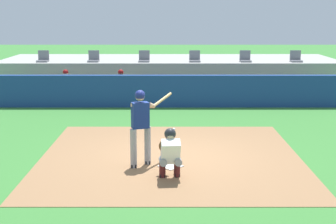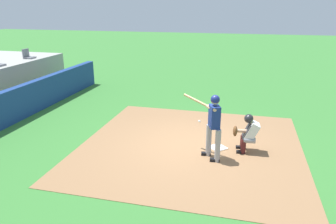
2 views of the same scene
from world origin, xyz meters
TOP-DOWN VIEW (x-y plane):
  - ground_plane at (0.00, 0.00)m, footprint 80.00×80.00m
  - dirt_infield at (0.00, 0.00)m, footprint 6.40×6.40m
  - home_plate at (0.00, -0.80)m, footprint 0.62×0.62m
  - batter_at_plate at (-0.68, -0.70)m, footprint 0.97×1.18m
  - catcher_crouched at (-0.02, -1.60)m, footprint 0.51×1.75m
  - dugout_wall at (0.00, 6.50)m, footprint 13.00×0.30m
  - dugout_bench at (0.00, 7.50)m, footprint 11.80×0.44m
  - dugout_player_0 at (-4.08, 7.34)m, footprint 0.49×0.70m
  - dugout_player_1 at (-1.92, 7.34)m, footprint 0.49×0.70m
  - stands_platform at (0.00, 10.90)m, footprint 15.00×4.40m
  - stadium_seat_0 at (-5.42, 9.38)m, footprint 0.46×0.46m
  - stadium_seat_1 at (-3.25, 9.38)m, footprint 0.46×0.46m
  - stadium_seat_2 at (-1.08, 9.38)m, footprint 0.46×0.46m
  - stadium_seat_3 at (1.08, 9.38)m, footprint 0.46×0.46m
  - stadium_seat_4 at (3.25, 9.38)m, footprint 0.46×0.46m
  - stadium_seat_5 at (5.42, 9.38)m, footprint 0.46×0.46m

SIDE VIEW (x-z plane):
  - ground_plane at x=0.00m, z-range 0.00..0.00m
  - dirt_infield at x=0.00m, z-range 0.00..0.01m
  - home_plate at x=0.00m, z-range 0.01..0.04m
  - dugout_bench at x=0.00m, z-range 0.00..0.45m
  - dugout_wall at x=0.00m, z-range 0.00..1.20m
  - catcher_crouched at x=-0.02m, z-range 0.05..1.17m
  - dugout_player_0 at x=-4.08m, z-range 0.02..1.32m
  - dugout_player_1 at x=-1.92m, z-range 0.02..1.32m
  - stands_platform at x=0.00m, z-range 0.00..1.40m
  - batter_at_plate at x=-0.68m, z-range 0.13..1.94m
  - stadium_seat_0 at x=-5.42m, z-range 1.29..1.77m
  - stadium_seat_1 at x=-3.25m, z-range 1.29..1.77m
  - stadium_seat_2 at x=-1.08m, z-range 1.29..1.77m
  - stadium_seat_3 at x=1.08m, z-range 1.29..1.77m
  - stadium_seat_4 at x=3.25m, z-range 1.29..1.77m
  - stadium_seat_5 at x=5.42m, z-range 1.29..1.77m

